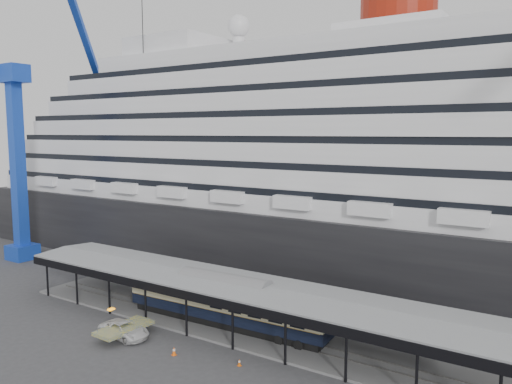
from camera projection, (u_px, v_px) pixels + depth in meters
The scene contains 9 objects.
ground at pixel (203, 346), 48.56m from camera, with size 200.00×200.00×0.00m, color #38383B.
cruise_ship at pixel (340, 148), 72.98m from camera, with size 130.00×30.00×43.90m.
platform_canopy at pixel (233, 307), 52.44m from camera, with size 56.00×9.18×5.30m.
crane_blue at pixel (23, 137), 79.44m from camera, with size 22.63×19.19×47.60m.
port_truck at pixel (124, 330), 50.46m from camera, with size 2.62×5.69×1.58m, color silver.
pullman_carriage at pixel (225, 301), 52.98m from camera, with size 24.01×3.98×23.48m.
traffic_cone_left at pixel (144, 333), 50.57m from camera, with size 0.53×0.53×0.85m.
traffic_cone_mid at pixel (174, 351), 46.45m from camera, with size 0.52×0.52×0.82m.
traffic_cone_right at pixel (239, 362), 44.32m from camera, with size 0.43×0.43×0.65m.
Camera 1 is at (29.62, -36.12, 20.67)m, focal length 35.00 mm.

